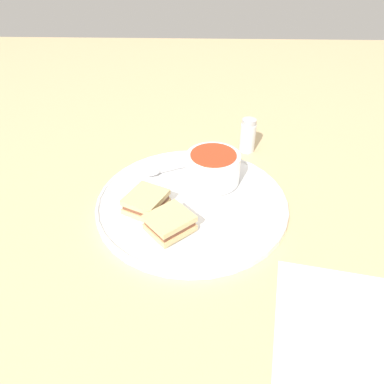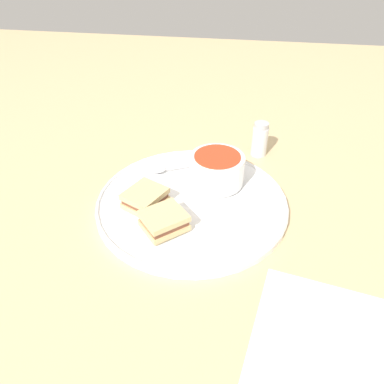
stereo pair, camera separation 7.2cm
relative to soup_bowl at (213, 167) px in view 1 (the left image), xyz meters
name	(u,v)px [view 1 (the left image)]	position (x,y,z in m)	size (l,w,h in m)	color
ground_plane	(192,206)	(0.04, 0.06, -0.05)	(2.40, 2.40, 0.00)	#D1B27F
plate	(192,202)	(0.04, 0.06, -0.04)	(0.37, 0.37, 0.02)	white
soup_bowl	(213,167)	(0.00, 0.00, 0.00)	(0.11, 0.11, 0.06)	white
spoon	(157,171)	(0.12, -0.02, -0.03)	(0.11, 0.06, 0.01)	silver
sandwich_half_near	(146,202)	(0.12, 0.10, -0.02)	(0.09, 0.09, 0.03)	#DBBC7F
sandwich_half_far	(170,223)	(0.08, 0.15, -0.02)	(0.10, 0.10, 0.03)	#DBBC7F
salt_shaker	(248,136)	(-0.08, -0.15, -0.01)	(0.04, 0.04, 0.08)	silver
menu_sheet	(367,356)	(-0.20, 0.37, -0.05)	(0.29, 0.33, 0.00)	white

